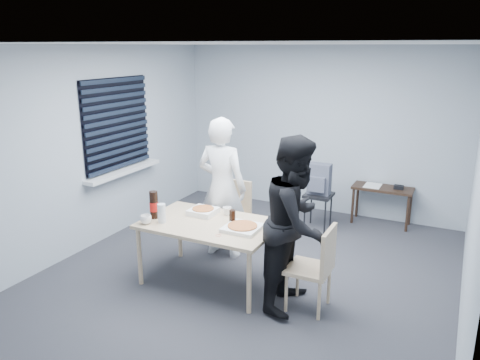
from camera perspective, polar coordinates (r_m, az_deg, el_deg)
The scene contains 19 objects.
room at distance 6.67m, azimuth -14.51°, elevation 5.70°, with size 5.00×5.00×5.00m.
dining_table at distance 5.19m, azimuth -3.71°, elevation -5.81°, with size 1.46×0.93×0.71m.
chair_far at distance 6.15m, azimuth -0.80°, elevation -3.61°, with size 0.42×0.42×0.89m.
chair_right at distance 4.75m, azimuth 9.42°, elevation -9.97°, with size 0.42×0.42×0.89m.
person_white at distance 5.80m, azimuth -2.20°, elevation -0.97°, with size 0.65×0.42×1.77m, color white.
person_black at distance 4.70m, azimuth 6.87°, elevation -5.23°, with size 0.86×0.47×1.77m, color black.
side_table at distance 7.23m, azimuth 16.98°, elevation -1.44°, with size 0.86×0.38×0.58m.
stool at distance 6.86m, azimuth 9.53°, elevation -2.53°, with size 0.38×0.38×0.53m.
backpack at distance 6.75m, azimuth 9.62°, elevation 0.06°, with size 0.32×0.23×0.45m.
pizza_box_a at distance 5.41m, azimuth -4.52°, elevation -3.81°, with size 0.29×0.29×0.07m.
pizza_box_b at distance 4.95m, azimuth 0.30°, elevation -5.80°, with size 0.37×0.37×0.05m.
mug_a at distance 5.21m, azimuth -11.40°, elevation -4.75°, with size 0.12×0.12×0.10m, color white.
mug_b at distance 5.37m, azimuth -1.58°, elevation -3.80°, with size 0.10×0.10×0.09m, color white.
cola_glass at distance 5.10m, azimuth -0.94°, elevation -4.52°, with size 0.07×0.07×0.15m, color black.
soda_bottle at distance 5.33m, azimuth -10.45°, elevation -3.05°, with size 0.10×0.10×0.31m.
plastic_cups at distance 5.20m, azimuth -9.53°, elevation -4.02°, with size 0.09×0.09×0.21m, color silver.
rubber_band at distance 4.82m, azimuth -2.65°, elevation -6.76°, with size 0.06×0.06×0.00m, color red.
papers at distance 7.23m, azimuth 15.88°, elevation -0.65°, with size 0.23×0.32×0.01m, color white.
black_box at distance 7.17m, azimuth 18.78°, elevation -0.84°, with size 0.13×0.09×0.06m, color black.
Camera 1 is at (2.11, -4.57, 2.58)m, focal length 35.00 mm.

